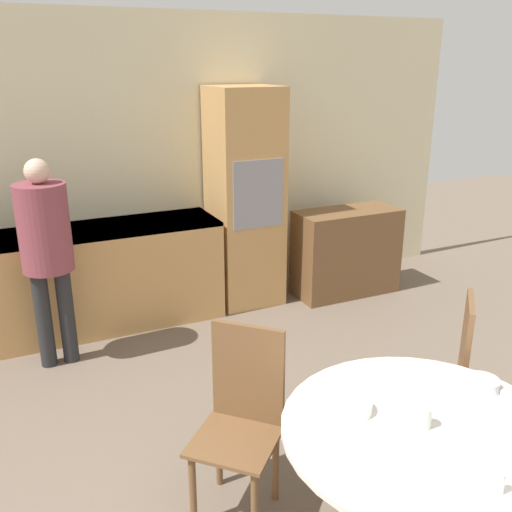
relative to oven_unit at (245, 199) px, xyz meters
name	(u,v)px	position (x,y,z in m)	size (l,w,h in m)	color
wall_back	(154,165)	(-0.74, 0.34, 0.31)	(6.30, 0.05, 2.60)	beige
kitchen_counter	(59,282)	(-1.69, -0.01, -0.54)	(2.70, 0.60, 0.88)	tan
oven_unit	(245,199)	(0.00, 0.00, 0.00)	(0.59, 0.59, 1.99)	tan
sideboard	(346,252)	(0.96, -0.26, -0.57)	(1.01, 0.45, 0.84)	brown
dining_table	(420,470)	(-0.55, -3.12, -0.49)	(1.22, 1.22, 0.72)	brown
chair_far_left	(242,412)	(-1.09, -2.43, -0.46)	(0.57, 0.57, 0.97)	brown
chair_far_right	(446,369)	(0.12, -2.54, -0.46)	(0.57, 0.57, 0.97)	brown
person_standing	(46,243)	(-1.79, -0.53, -0.03)	(0.36, 0.36, 1.56)	#262628
cup	(424,417)	(-0.55, -3.11, -0.22)	(0.06, 0.06, 0.10)	silver
bowl_centre	(352,406)	(-0.76, -2.88, -0.25)	(0.18, 0.18, 0.05)	white
bowl_far	(482,384)	(-0.09, -2.99, -0.25)	(0.16, 0.16, 0.05)	silver
salt_shaker	(500,483)	(-0.56, -3.53, -0.23)	(0.03, 0.03, 0.09)	white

